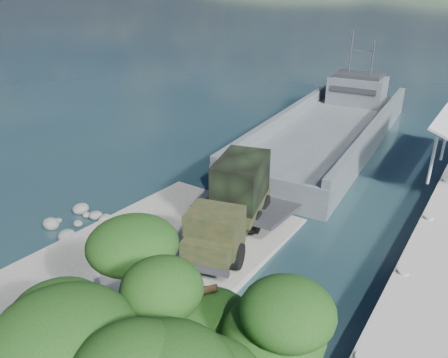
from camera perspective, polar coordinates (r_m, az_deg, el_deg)
ground at (r=23.77m, az=-8.69°, el=-10.19°), size 1400.00×1400.00×0.00m
boat_ramp at (r=23.05m, az=-10.40°, el=-10.82°), size 10.00×18.00×0.50m
shoreline_rocks at (r=28.04m, az=-17.57°, el=-5.33°), size 3.20×5.60×0.90m
landing_craft at (r=40.17m, az=13.44°, el=5.56°), size 10.31×32.90×9.64m
military_truck at (r=23.72m, az=1.19°, el=-3.01°), size 4.65×8.84×3.93m
soldier at (r=22.90m, az=-11.69°, el=-7.55°), size 0.81×0.65×1.93m
overhang_tree at (r=11.20m, az=-10.20°, el=-19.59°), size 7.87×7.25×7.14m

